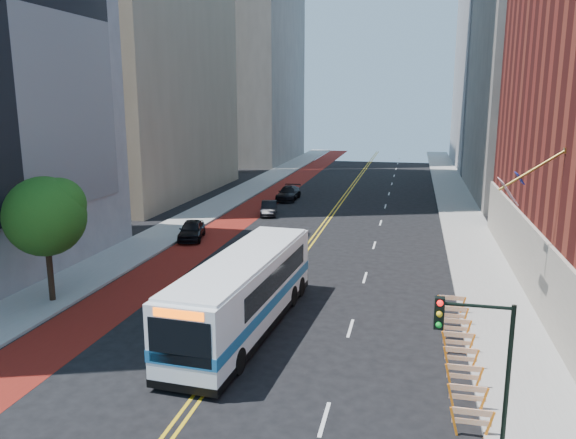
{
  "coord_description": "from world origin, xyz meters",
  "views": [
    {
      "loc": [
        7.37,
        -19.23,
        10.75
      ],
      "look_at": [
        1.28,
        8.0,
        4.75
      ],
      "focal_mm": 35.0,
      "sensor_mm": 36.0,
      "label": 1
    }
  ],
  "objects_px": {
    "traffic_signal": "(477,350)",
    "car_a": "(192,230)",
    "car_b": "(269,208)",
    "car_c": "(289,193)",
    "street_tree": "(46,213)",
    "transit_bus": "(245,291)"
  },
  "relations": [
    {
      "from": "street_tree",
      "to": "traffic_signal",
      "type": "bearing_deg",
      "value": -24.82
    },
    {
      "from": "street_tree",
      "to": "car_b",
      "type": "xyz_separation_m",
      "value": [
        5.49,
        25.18,
        -4.26
      ]
    },
    {
      "from": "traffic_signal",
      "to": "car_c",
      "type": "relative_size",
      "value": 1.01
    },
    {
      "from": "traffic_signal",
      "to": "car_b",
      "type": "bearing_deg",
      "value": 113.59
    },
    {
      "from": "street_tree",
      "to": "car_a",
      "type": "distance_m",
      "value": 15.42
    },
    {
      "from": "street_tree",
      "to": "transit_bus",
      "type": "xyz_separation_m",
      "value": [
        11.15,
        -1.15,
        -3.03
      ]
    },
    {
      "from": "street_tree",
      "to": "transit_bus",
      "type": "relative_size",
      "value": 0.5
    },
    {
      "from": "transit_bus",
      "to": "car_b",
      "type": "bearing_deg",
      "value": 105.84
    },
    {
      "from": "traffic_signal",
      "to": "car_a",
      "type": "relative_size",
      "value": 1.16
    },
    {
      "from": "traffic_signal",
      "to": "transit_bus",
      "type": "bearing_deg",
      "value": 138.53
    },
    {
      "from": "car_c",
      "to": "car_a",
      "type": "bearing_deg",
      "value": -101.08
    },
    {
      "from": "car_b",
      "to": "car_c",
      "type": "height_order",
      "value": "car_c"
    },
    {
      "from": "street_tree",
      "to": "traffic_signal",
      "type": "height_order",
      "value": "street_tree"
    },
    {
      "from": "street_tree",
      "to": "car_c",
      "type": "height_order",
      "value": "street_tree"
    },
    {
      "from": "transit_bus",
      "to": "street_tree",
      "type": "bearing_deg",
      "value": 177.8
    },
    {
      "from": "car_c",
      "to": "transit_bus",
      "type": "bearing_deg",
      "value": -81.07
    },
    {
      "from": "street_tree",
      "to": "car_b",
      "type": "distance_m",
      "value": 26.12
    },
    {
      "from": "car_a",
      "to": "transit_bus",
      "type": "bearing_deg",
      "value": -73.19
    },
    {
      "from": "street_tree",
      "to": "traffic_signal",
      "type": "xyz_separation_m",
      "value": [
        20.66,
        -9.55,
        -1.19
      ]
    },
    {
      "from": "traffic_signal",
      "to": "transit_bus",
      "type": "distance_m",
      "value": 12.82
    },
    {
      "from": "transit_bus",
      "to": "car_c",
      "type": "relative_size",
      "value": 2.64
    },
    {
      "from": "car_a",
      "to": "car_b",
      "type": "relative_size",
      "value": 1.1
    }
  ]
}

